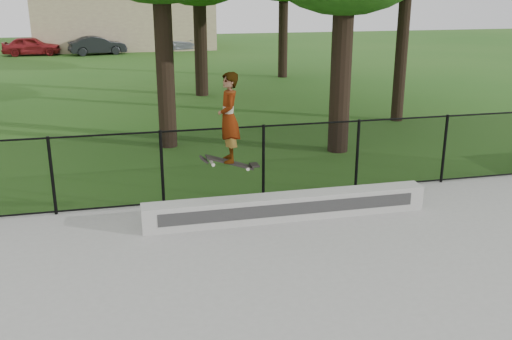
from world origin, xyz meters
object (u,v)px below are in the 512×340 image
at_px(car_c, 184,43).
at_px(skater_airborne, 229,120).
at_px(car_b, 98,45).
at_px(car_a, 31,46).
at_px(grind_ledge, 287,207).

relative_size(car_c, skater_airborne, 1.92).
relative_size(car_b, car_c, 0.97).
bearing_deg(skater_airborne, car_c, 84.91).
distance_m(car_a, car_b, 4.13).
relative_size(car_a, car_c, 1.05).
height_order(car_b, skater_airborne, skater_airborne).
bearing_deg(car_b, car_a, 69.41).
relative_size(grind_ledge, skater_airborne, 3.04).
xyz_separation_m(grind_ledge, skater_airborne, (-1.08, -0.09, 1.69)).
distance_m(grind_ledge, car_b, 29.72).
distance_m(grind_ledge, skater_airborne, 2.01).
bearing_deg(car_c, car_a, 93.88).
bearing_deg(grind_ledge, car_a, 105.26).
relative_size(grind_ledge, car_b, 1.63).
bearing_deg(car_c, skater_airborne, 173.22).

